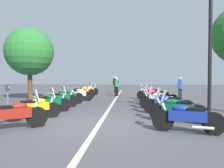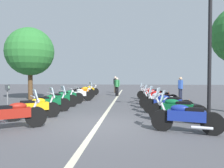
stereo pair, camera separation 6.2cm
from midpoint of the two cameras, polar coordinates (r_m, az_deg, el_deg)
name	(u,v)px [view 1 (the left image)]	position (r m, az deg, el deg)	size (l,w,h in m)	color
ground_plane	(99,125)	(7.34, -3.77, -10.77)	(80.00, 80.00, 0.00)	#4C4C51
lane_centre_stripe	(113,103)	(13.31, 0.11, -5.08)	(27.60, 0.16, 0.01)	beige
motorcycle_left_row_0	(13,114)	(7.22, -25.02, -7.33)	(1.32, 1.79, 1.22)	black
motorcycle_left_row_1	(35,107)	(8.71, -20.03, -5.83)	(1.38, 1.69, 1.19)	black
motorcycle_left_row_2	(49,102)	(10.10, -16.66, -4.72)	(1.42, 1.74, 1.20)	black
motorcycle_left_row_3	(60,99)	(11.55, -13.85, -3.89)	(1.35, 1.68, 1.01)	black
motorcycle_left_row_4	(67,96)	(12.90, -11.95, -3.27)	(1.26, 1.78, 1.02)	black
motorcycle_left_row_5	(77,94)	(14.42, -9.38, -2.76)	(1.22, 1.97, 1.00)	black
motorcycle_left_row_6	(82,93)	(15.92, -8.23, -2.30)	(1.08, 1.89, 1.01)	black
motorcycle_left_row_7	(83,91)	(17.43, -7.82, -1.91)	(1.37, 1.73, 1.22)	black
motorcycle_left_row_8	(88,90)	(18.99, -6.51, -1.66)	(1.25, 1.76, 1.00)	black
motorcycle_right_row_0	(186,117)	(6.55, 18.90, -8.24)	(0.86, 1.97, 1.21)	black
motorcycle_right_row_1	(177,109)	(8.03, 16.65, -6.34)	(0.96, 2.00, 1.21)	black
motorcycle_right_row_2	(167,103)	(9.54, 14.34, -5.03)	(0.94, 2.12, 1.22)	black
motorcycle_right_row_3	(160,100)	(11.02, 12.58, -4.13)	(0.89, 2.15, 1.21)	black
motorcycle_right_row_4	(159,97)	(12.50, 12.36, -3.48)	(0.78, 2.08, 1.00)	black
motorcycle_right_row_5	(154,95)	(14.07, 11.06, -2.89)	(0.80, 2.01, 1.00)	black
motorcycle_right_row_6	(151,93)	(15.60, 10.22, -2.40)	(0.88, 2.08, 1.20)	black
street_lamp_twin_globe	(210,27)	(9.41, 24.54, 13.52)	(0.32, 1.22, 5.22)	black
parking_meter	(8,94)	(9.70, -26.19, -2.52)	(0.19, 0.15, 1.29)	slate
traffic_cone_0	(169,95)	(15.89, 14.72, -2.98)	(0.36, 0.36, 0.61)	orange
traffic_cone_1	(189,106)	(10.31, 19.73, -5.58)	(0.36, 0.36, 0.61)	orange
traffic_cone_2	(52,97)	(14.88, -15.72, -3.31)	(0.36, 0.36, 0.61)	orange
bystander_0	(115,83)	(21.79, 0.70, 0.19)	(0.39, 0.41, 1.69)	brown
bystander_1	(180,87)	(15.35, 17.60, -0.72)	(0.40, 0.40, 1.62)	#1E2338
bystander_3	(117,85)	(18.26, 1.15, -0.34)	(0.32, 0.47, 1.57)	black
roadside_tree_1	(30,52)	(16.49, -21.19, 8.00)	(3.39, 3.39, 5.12)	brown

